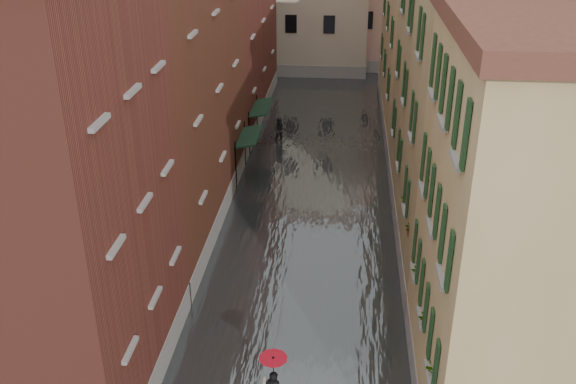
% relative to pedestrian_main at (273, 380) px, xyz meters
% --- Properties ---
extents(ground, '(120.00, 120.00, 0.00)m').
position_rel_pedestrian_main_xyz_m(ground, '(0.30, 2.83, -1.22)').
color(ground, '#5D5D60').
rests_on(ground, ground).
extents(floodwater, '(10.00, 60.00, 0.20)m').
position_rel_pedestrian_main_xyz_m(floodwater, '(0.30, 15.83, -1.12)').
color(floodwater, '#404446').
rests_on(floodwater, ground).
extents(building_left_near, '(6.00, 8.00, 13.00)m').
position_rel_pedestrian_main_xyz_m(building_left_near, '(-6.70, 0.83, 5.28)').
color(building_left_near, brown).
rests_on(building_left_near, ground).
extents(building_left_mid, '(6.00, 14.00, 12.50)m').
position_rel_pedestrian_main_xyz_m(building_left_mid, '(-6.70, 11.83, 5.03)').
color(building_left_mid, '#57261B').
rests_on(building_left_mid, ground).
extents(building_left_far, '(6.00, 16.00, 14.00)m').
position_rel_pedestrian_main_xyz_m(building_left_far, '(-6.70, 26.83, 5.78)').
color(building_left_far, brown).
rests_on(building_left_far, ground).
extents(building_right_near, '(6.00, 8.00, 11.50)m').
position_rel_pedestrian_main_xyz_m(building_right_near, '(7.30, 0.83, 4.53)').
color(building_right_near, '#A28753').
rests_on(building_right_near, ground).
extents(building_right_mid, '(6.00, 14.00, 13.00)m').
position_rel_pedestrian_main_xyz_m(building_right_mid, '(7.30, 11.83, 5.28)').
color(building_right_mid, tan).
rests_on(building_right_mid, ground).
extents(building_right_far, '(6.00, 16.00, 11.50)m').
position_rel_pedestrian_main_xyz_m(building_right_far, '(7.30, 26.83, 4.53)').
color(building_right_far, '#A28753').
rests_on(building_right_far, ground).
extents(awning_near, '(1.09, 3.10, 2.80)m').
position_rel_pedestrian_main_xyz_m(awning_near, '(-3.19, 16.62, 1.25)').
color(awning_near, '#153120').
rests_on(awning_near, ground).
extents(awning_far, '(1.09, 3.33, 2.80)m').
position_rel_pedestrian_main_xyz_m(awning_far, '(-3.18, 21.40, 1.25)').
color(awning_far, '#153120').
rests_on(awning_far, ground).
extents(window_planters, '(0.59, 10.74, 0.84)m').
position_rel_pedestrian_main_xyz_m(window_planters, '(4.42, 3.38, 2.29)').
color(window_planters, brown).
rests_on(window_planters, ground).
extents(pedestrian_main, '(0.87, 0.87, 2.06)m').
position_rel_pedestrian_main_xyz_m(pedestrian_main, '(0.00, 0.00, 0.00)').
color(pedestrian_main, black).
rests_on(pedestrian_main, ground).
extents(pedestrian_far, '(0.86, 0.69, 1.67)m').
position_rel_pedestrian_main_xyz_m(pedestrian_far, '(-2.11, 22.11, -0.39)').
color(pedestrian_far, black).
rests_on(pedestrian_far, ground).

